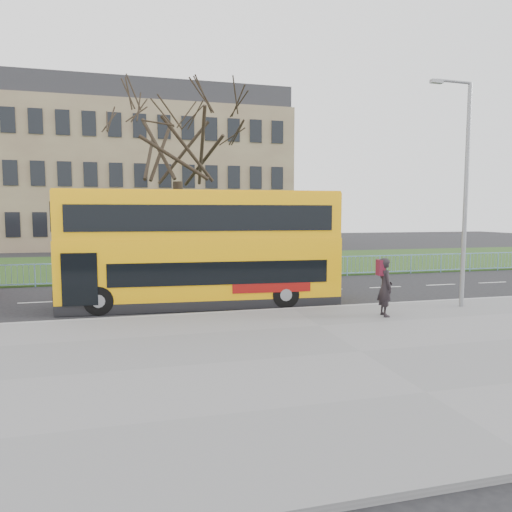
{
  "coord_description": "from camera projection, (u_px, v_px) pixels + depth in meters",
  "views": [
    {
      "loc": [
        -5.11,
        -16.59,
        3.44
      ],
      "look_at": [
        -0.66,
        1.0,
        1.76
      ],
      "focal_mm": 32.0,
      "sensor_mm": 36.0,
      "label": 1
    }
  ],
  "objects": [
    {
      "name": "street_lamp",
      "position": [
        464.0,
        186.0,
        16.0
      ],
      "size": [
        1.67,
        0.21,
        7.86
      ],
      "rotation": [
        0.0,
        0.0,
        0.03
      ],
      "color": "gray",
      "rests_on": "pavement"
    },
    {
      "name": "yellow_bus",
      "position": [
        203.0,
        245.0,
        17.04
      ],
      "size": [
        10.21,
        3.04,
        4.22
      ],
      "rotation": [
        0.0,
        0.0,
        -0.06
      ],
      "color": "#FDB00A",
      "rests_on": "ground"
    },
    {
      "name": "bare_tree",
      "position": [
        178.0,
        164.0,
        25.92
      ],
      "size": [
        8.66,
        8.66,
        12.37
      ],
      "primitive_type": null,
      "color": "black",
      "rests_on": "grass_verge"
    },
    {
      "name": "civic_building",
      "position": [
        141.0,
        181.0,
        49.5
      ],
      "size": [
        30.0,
        15.0,
        14.0
      ],
      "primitive_type": "cube",
      "color": "#7E6550",
      "rests_on": "ground"
    },
    {
      "name": "guard_railing",
      "position": [
        242.0,
        269.0,
        23.9
      ],
      "size": [
        40.0,
        0.12,
        1.1
      ],
      "primitive_type": null,
      "color": "#709EC8",
      "rests_on": "ground"
    },
    {
      "name": "ground",
      "position": [
        279.0,
        303.0,
        17.58
      ],
      "size": [
        120.0,
        120.0,
        0.0
      ],
      "primitive_type": "plane",
      "color": "black",
      "rests_on": "ground"
    },
    {
      "name": "grass_verge",
      "position": [
        218.0,
        263.0,
        31.38
      ],
      "size": [
        80.0,
        15.4,
        0.08
      ],
      "primitive_type": "cube",
      "color": "#213D16",
      "rests_on": "ground"
    },
    {
      "name": "kerb",
      "position": [
        292.0,
        310.0,
        16.08
      ],
      "size": [
        80.0,
        0.2,
        0.14
      ],
      "primitive_type": "cube",
      "color": "gray",
      "rests_on": "ground"
    },
    {
      "name": "pedestrian",
      "position": [
        385.0,
        287.0,
        14.8
      ],
      "size": [
        0.55,
        0.75,
        1.9
      ],
      "primitive_type": "imported",
      "rotation": [
        0.0,
        0.0,
        1.43
      ],
      "color": "black",
      "rests_on": "pavement"
    },
    {
      "name": "pavement",
      "position": [
        361.0,
        354.0,
        11.06
      ],
      "size": [
        80.0,
        10.5,
        0.12
      ],
      "primitive_type": "cube",
      "color": "slate",
      "rests_on": "ground"
    }
  ]
}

